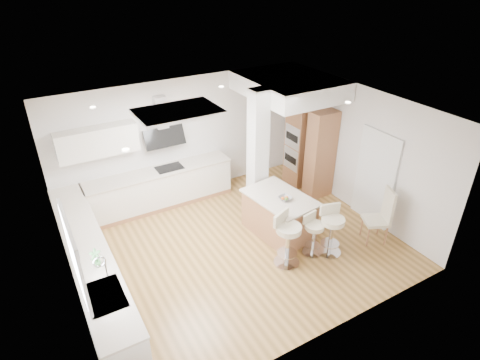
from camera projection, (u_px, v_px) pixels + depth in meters
ground at (237, 246)px, 8.00m from camera, size 6.00×6.00×0.00m
ceiling at (237, 246)px, 8.00m from camera, size 6.00×5.00×0.02m
wall_back at (183, 138)px, 9.20m from camera, size 6.00×0.04×2.80m
wall_left at (63, 236)px, 6.01m from camera, size 0.04×5.00×2.80m
wall_right at (358, 151)px, 8.62m from camera, size 0.04×5.00×2.80m
skylight at (178, 112)px, 6.75m from camera, size 4.10×2.10×0.06m
window_left at (73, 253)px, 5.20m from camera, size 0.06×1.28×1.07m
doorway_right at (375, 179)px, 8.35m from camera, size 0.05×1.00×2.10m
counter_left at (92, 268)px, 6.77m from camera, size 0.63×4.50×1.35m
counter_back at (152, 180)px, 8.94m from camera, size 3.62×0.63×2.50m
pillar at (258, 154)px, 8.49m from camera, size 0.35×0.35×2.80m
soffit at (289, 86)px, 8.70m from camera, size 1.78×2.20×0.40m
oven_column at (309, 148)px, 9.58m from camera, size 0.63×1.21×2.10m
peninsula at (279, 215)px, 8.19m from camera, size 1.13×1.55×0.95m
bar_stool_a at (287, 237)px, 7.28m from camera, size 0.63×0.63×1.08m
bar_stool_b at (313, 232)px, 7.59m from camera, size 0.45×0.45×0.86m
bar_stool_c at (332, 228)px, 7.57m from camera, size 0.56×0.56×1.02m
dining_chair at (382, 214)px, 7.88m from camera, size 0.60×0.60×1.17m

